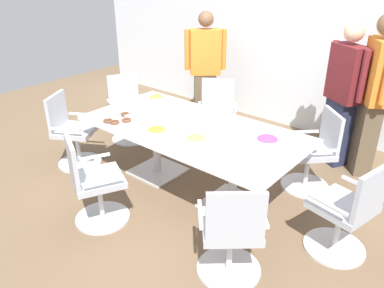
# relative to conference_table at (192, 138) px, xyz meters

# --- Properties ---
(ground_plane) EXTENTS (10.00, 10.00, 0.01)m
(ground_plane) POSITION_rel_conference_table_xyz_m (0.00, 0.00, -0.63)
(ground_plane) COLOR brown
(back_wall) EXTENTS (8.00, 0.10, 2.80)m
(back_wall) POSITION_rel_conference_table_xyz_m (0.00, 2.40, 0.77)
(back_wall) COLOR silver
(back_wall) RESTS_ON ground
(conference_table) EXTENTS (2.40, 1.20, 0.75)m
(conference_table) POSITION_rel_conference_table_xyz_m (0.00, 0.00, 0.00)
(conference_table) COLOR white
(conference_table) RESTS_ON ground
(office_chair_0) EXTENTS (0.76, 0.76, 0.91)m
(office_chair_0) POSITION_rel_conference_table_xyz_m (1.11, -0.84, -0.22)
(office_chair_0) COLOR silver
(office_chair_0) RESTS_ON ground
(office_chair_1) EXTENTS (0.65, 0.65, 0.91)m
(office_chair_1) POSITION_rel_conference_table_xyz_m (1.70, 0.02, -0.22)
(office_chair_1) COLOR silver
(office_chair_1) RESTS_ON ground
(office_chair_2) EXTENTS (0.76, 0.76, 0.91)m
(office_chair_2) POSITION_rel_conference_table_xyz_m (1.02, 0.88, -0.22)
(office_chair_2) COLOR silver
(office_chair_2) RESTS_ON ground
(office_chair_3) EXTENTS (0.75, 0.75, 0.91)m
(office_chair_3) POSITION_rel_conference_table_xyz_m (-0.45, 1.06, -0.22)
(office_chair_3) COLOR silver
(office_chair_3) RESTS_ON ground
(office_chair_4) EXTENTS (0.71, 0.71, 0.91)m
(office_chair_4) POSITION_rel_conference_table_xyz_m (-1.56, 0.44, -0.22)
(office_chair_4) COLOR silver
(office_chair_4) RESTS_ON ground
(office_chair_5) EXTENTS (0.74, 0.74, 0.91)m
(office_chair_5) POSITION_rel_conference_table_xyz_m (-1.51, -0.51, -0.22)
(office_chair_5) COLOR silver
(office_chair_5) RESTS_ON ground
(office_chair_6) EXTENTS (0.72, 0.72, 0.91)m
(office_chair_6) POSITION_rel_conference_table_xyz_m (-0.34, -1.08, -0.22)
(office_chair_6) COLOR silver
(office_chair_6) RESTS_ON ground
(person_standing_0) EXTENTS (0.50, 0.47, 1.71)m
(person_standing_0) POSITION_rel_conference_table_xyz_m (-1.04, 1.55, 0.26)
(person_standing_0) COLOR brown
(person_standing_0) RESTS_ON ground
(person_standing_1) EXTENTS (0.56, 0.42, 1.74)m
(person_standing_1) POSITION_rel_conference_table_xyz_m (0.98, 1.64, 0.29)
(person_standing_1) COLOR #232842
(person_standing_1) RESTS_ON ground
(person_standing_2) EXTENTS (0.43, 0.55, 1.87)m
(person_standing_2) POSITION_rel_conference_table_xyz_m (1.33, 1.62, 0.36)
(person_standing_2) COLOR brown
(person_standing_2) RESTS_ON ground
(snack_bowl_chips_orange) EXTENTS (0.20, 0.20, 0.09)m
(snack_bowl_chips_orange) POSITION_rel_conference_table_xyz_m (-0.14, -0.39, 0.17)
(snack_bowl_chips_orange) COLOR beige
(snack_bowl_chips_orange) RESTS_ON conference_table
(snack_bowl_chips_yellow) EXTENTS (0.19, 0.19, 0.10)m
(snack_bowl_chips_yellow) POSITION_rel_conference_table_xyz_m (-0.84, 0.31, 0.17)
(snack_bowl_chips_yellow) COLOR beige
(snack_bowl_chips_yellow) RESTS_ON conference_table
(snack_bowl_candy_mix) EXTENTS (0.23, 0.23, 0.10)m
(snack_bowl_candy_mix) POSITION_rel_conference_table_xyz_m (0.84, 0.12, 0.17)
(snack_bowl_candy_mix) COLOR white
(snack_bowl_candy_mix) RESTS_ON conference_table
(snack_bowl_cookies) EXTENTS (0.21, 0.21, 0.09)m
(snack_bowl_cookies) POSITION_rel_conference_table_xyz_m (0.30, -0.30, 0.17)
(snack_bowl_cookies) COLOR white
(snack_bowl_cookies) RESTS_ON conference_table
(donut_platter) EXTENTS (0.35, 0.36, 0.04)m
(donut_platter) POSITION_rel_conference_table_xyz_m (-0.76, -0.38, 0.15)
(donut_platter) COLOR white
(donut_platter) RESTS_ON conference_table
(plate_stack) EXTENTS (0.21, 0.21, 0.04)m
(plate_stack) POSITION_rel_conference_table_xyz_m (-0.64, -0.02, 0.14)
(plate_stack) COLOR white
(plate_stack) RESTS_ON conference_table
(napkin_pile) EXTENTS (0.16, 0.16, 0.09)m
(napkin_pile) POSITION_rel_conference_table_xyz_m (0.35, 0.11, 0.17)
(napkin_pile) COLOR white
(napkin_pile) RESTS_ON conference_table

